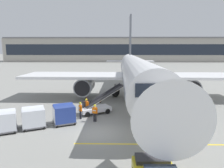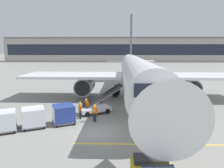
% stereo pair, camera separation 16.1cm
% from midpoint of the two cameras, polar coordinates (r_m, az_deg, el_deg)
% --- Properties ---
extents(ground_plane, '(600.00, 600.00, 0.00)m').
position_cam_midpoint_polar(ground_plane, '(18.21, -4.44, -13.12)').
color(ground_plane, gray).
extents(parked_airplane, '(32.19, 42.53, 14.30)m').
position_cam_midpoint_polar(parked_airplane, '(29.80, 6.45, 3.23)').
color(parked_airplane, white).
rests_on(parked_airplane, ground).
extents(belt_loader, '(5.20, 3.68, 3.10)m').
position_cam_midpoint_polar(belt_loader, '(23.07, -4.41, -5.91)').
color(belt_loader, silver).
rests_on(belt_loader, ground).
extents(baggage_cart_lead, '(2.80, 2.29, 1.91)m').
position_cam_midpoint_polar(baggage_cart_lead, '(20.23, -13.36, -8.01)').
color(baggage_cart_lead, '#515156').
rests_on(baggage_cart_lead, ground).
extents(baggage_cart_second, '(2.80, 2.29, 1.91)m').
position_cam_midpoint_polar(baggage_cart_second, '(20.06, -21.11, -8.55)').
color(baggage_cart_second, '#515156').
rests_on(baggage_cart_second, ground).
extents(baggage_cart_third, '(2.80, 2.29, 1.91)m').
position_cam_midpoint_polar(baggage_cart_third, '(20.06, -27.96, -9.04)').
color(baggage_cart_third, '#515156').
rests_on(baggage_cart_third, ground).
extents(ground_crew_by_loader, '(0.55, 0.35, 1.74)m').
position_cam_midpoint_polar(ground_crew_by_loader, '(20.37, -4.99, -7.66)').
color(ground_crew_by_loader, black).
rests_on(ground_crew_by_loader, ground).
extents(ground_crew_by_carts, '(0.38, 0.52, 1.74)m').
position_cam_midpoint_polar(ground_crew_by_carts, '(21.35, -8.95, -6.93)').
color(ground_crew_by_carts, black).
rests_on(ground_crew_by_carts, ground).
extents(ground_crew_marshaller, '(0.56, 0.30, 1.74)m').
position_cam_midpoint_polar(ground_crew_marshaller, '(22.71, -7.32, -5.89)').
color(ground_crew_marshaller, '#514C42').
rests_on(ground_crew_marshaller, ground).
extents(safety_cone_engine_keepout, '(0.58, 0.58, 0.67)m').
position_cam_midpoint_polar(safety_cone_engine_keepout, '(25.73, -4.97, -5.57)').
color(safety_cone_engine_keepout, black).
rests_on(safety_cone_engine_keepout, ground).
extents(safety_cone_wingtip, '(0.57, 0.57, 0.65)m').
position_cam_midpoint_polar(safety_cone_wingtip, '(28.39, -7.20, -4.18)').
color(safety_cone_wingtip, black).
rests_on(safety_cone_wingtip, ground).
extents(safety_cone_nose_mark, '(0.64, 0.64, 0.73)m').
position_cam_midpoint_polar(safety_cone_nose_mark, '(27.81, -3.82, -4.34)').
color(safety_cone_nose_mark, black).
rests_on(safety_cone_nose_mark, ground).
extents(apron_guidance_line_lead_in, '(0.20, 110.00, 0.01)m').
position_cam_midpoint_polar(apron_guidance_line_lead_in, '(29.70, 5.85, -4.16)').
color(apron_guidance_line_lead_in, yellow).
rests_on(apron_guidance_line_lead_in, ground).
extents(apron_guidance_line_stop_bar, '(12.00, 0.20, 0.01)m').
position_cam_midpoint_polar(apron_guidance_line_stop_bar, '(16.34, 11.16, -16.02)').
color(apron_guidance_line_stop_bar, yellow).
rests_on(apron_guidance_line_stop_bar, ground).
extents(terminal_building, '(139.08, 16.06, 13.84)m').
position_cam_midpoint_polar(terminal_building, '(123.62, 3.82, 9.44)').
color(terminal_building, '#A8A399').
rests_on(terminal_building, ground).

